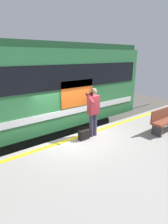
{
  "coord_description": "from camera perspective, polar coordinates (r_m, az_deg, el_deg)",
  "views": [
    {
      "loc": [
        3.54,
        5.16,
        3.82
      ],
      "look_at": [
        -0.23,
        0.3,
        1.88
      ],
      "focal_mm": 28.98,
      "sensor_mm": 36.0,
      "label": 1
    }
  ],
  "objects": [
    {
      "name": "platform",
      "position": [
        5.73,
        9.91,
        -18.34
      ],
      "size": [
        14.38,
        4.25,
        0.98
      ],
      "primitive_type": "cube",
      "color": "gray",
      "rests_on": "ground"
    },
    {
      "name": "handbag",
      "position": [
        6.39,
        -0.04,
        -7.07
      ],
      "size": [
        0.38,
        0.34,
        0.4
      ],
      "color": "black",
      "rests_on": "platform"
    },
    {
      "name": "ground_plane",
      "position": [
        7.33,
        -2.96,
        -13.96
      ],
      "size": [
        24.18,
        24.18,
        0.0
      ],
      "primitive_type": "plane",
      "color": "#4C4742"
    },
    {
      "name": "train_carriage",
      "position": [
        7.64,
        -20.81,
        7.2
      ],
      "size": [
        11.4,
        2.8,
        4.14
      ],
      "color": "#2D723F",
      "rests_on": "ground"
    },
    {
      "name": "safety_line",
      "position": [
        6.65,
        -1.59,
        -7.76
      ],
      "size": [
        14.09,
        0.16,
        0.01
      ],
      "primitive_type": "cube",
      "color": "yellow",
      "rests_on": "platform"
    },
    {
      "name": "track_rail_near",
      "position": [
        8.3,
        -8.36,
        -9.54
      ],
      "size": [
        18.69,
        0.08,
        0.16
      ],
      "primitive_type": "cube",
      "color": "slate",
      "rests_on": "ground"
    },
    {
      "name": "passenger",
      "position": [
        6.38,
        2.95,
        1.11
      ],
      "size": [
        0.57,
        0.55,
        1.77
      ],
      "color": "#383347",
      "rests_on": "platform"
    },
    {
      "name": "track_rail_far",
      "position": [
        9.46,
        -12.71,
        -6.28
      ],
      "size": [
        18.69,
        0.08,
        0.16
      ],
      "primitive_type": "cube",
      "color": "slate",
      "rests_on": "ground"
    },
    {
      "name": "bench",
      "position": [
        7.6,
        24.15,
        -2.13
      ],
      "size": [
        1.48,
        0.44,
        0.9
      ],
      "color": "brown",
      "rests_on": "platform"
    }
  ]
}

